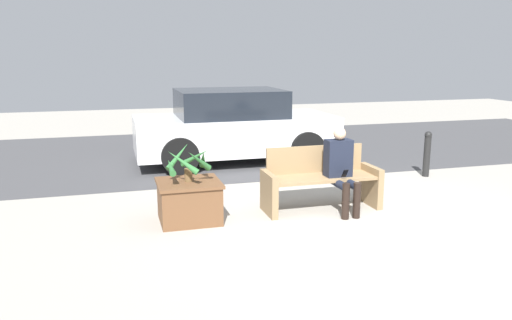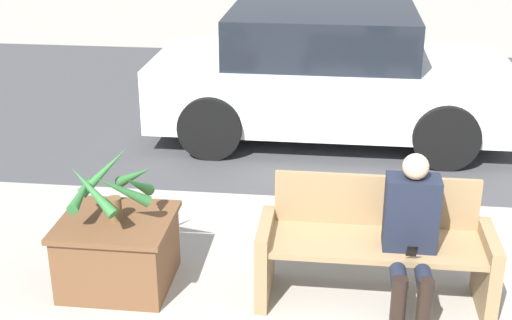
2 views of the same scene
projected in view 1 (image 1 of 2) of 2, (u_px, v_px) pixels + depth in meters
The scene contains 8 objects.
ground_plane at pixel (356, 221), 6.69m from camera, with size 30.00×30.00×0.00m, color #9E998E.
road_surface at pixel (250, 149), 11.72m from camera, with size 20.00×6.00×0.01m, color #424244.
bench at pixel (320, 180), 7.17m from camera, with size 1.67×0.58×0.88m.
person_seated at pixel (341, 166), 6.99m from camera, with size 0.37×0.61×1.19m.
planter_box at pixel (189, 200), 6.64m from camera, with size 0.83×0.76×0.55m.
potted_plant at pixel (188, 161), 6.53m from camera, with size 0.63×0.65×0.50m.
parked_car at pixel (234, 126), 10.25m from camera, with size 4.04×1.98×1.49m.
bollard_post at pixel (427, 153), 9.05m from camera, with size 0.13×0.13×0.83m.
Camera 1 is at (-3.05, -5.75, 2.20)m, focal length 35.00 mm.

